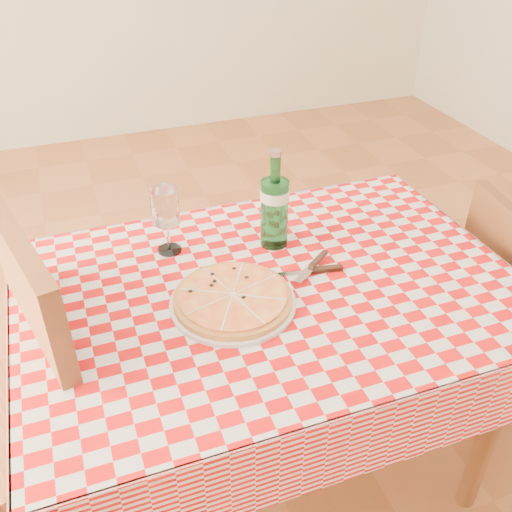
# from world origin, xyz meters

# --- Properties ---
(dining_table) EXTENTS (1.20, 0.80, 0.75)m
(dining_table) POSITION_xyz_m (0.00, 0.00, 0.66)
(dining_table) COLOR brown
(dining_table) RESTS_ON ground
(tablecloth) EXTENTS (1.30, 0.90, 0.01)m
(tablecloth) POSITION_xyz_m (0.00, 0.00, 0.75)
(tablecloth) COLOR #B30B0B
(tablecloth) RESTS_ON dining_table
(chair_near) EXTENTS (0.44, 0.44, 0.84)m
(chair_near) POSITION_xyz_m (0.85, -0.02, 0.48)
(chair_near) COLOR brown
(chair_near) RESTS_ON ground
(chair_far) EXTENTS (0.55, 0.55, 1.01)m
(chair_far) POSITION_xyz_m (-0.68, 0.01, 0.58)
(chair_far) COLOR brown
(chair_far) RESTS_ON ground
(pizza_plate) EXTENTS (0.39, 0.39, 0.04)m
(pizza_plate) POSITION_xyz_m (-0.12, -0.04, 0.78)
(pizza_plate) COLOR #CB8A43
(pizza_plate) RESTS_ON tablecloth
(water_bottle) EXTENTS (0.10, 0.10, 0.29)m
(water_bottle) POSITION_xyz_m (0.08, 0.18, 0.90)
(water_bottle) COLOR #1A692B
(water_bottle) RESTS_ON tablecloth
(wine_glass) EXTENTS (0.09, 0.09, 0.20)m
(wine_glass) POSITION_xyz_m (-0.21, 0.25, 0.86)
(wine_glass) COLOR white
(wine_glass) RESTS_ON tablecloth
(cutlery) EXTENTS (0.27, 0.24, 0.02)m
(cutlery) POSITION_xyz_m (0.12, 0.02, 0.77)
(cutlery) COLOR silver
(cutlery) RESTS_ON tablecloth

